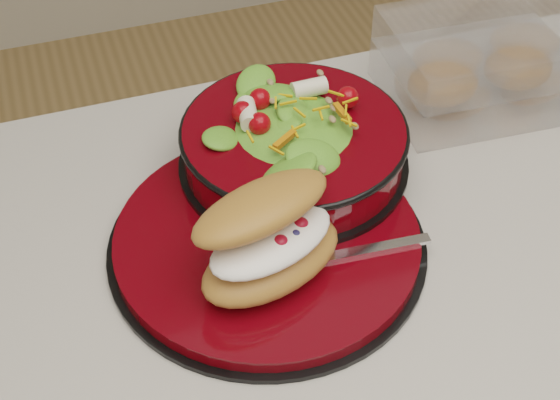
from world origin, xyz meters
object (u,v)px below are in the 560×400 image
object	(u,v)px
dinner_plate	(268,241)
pastry_box	(483,64)
salad_bowl	(294,138)
croissant	(269,238)
fork	(349,254)

from	to	relation	value
dinner_plate	pastry_box	world-z (taller)	pastry_box
salad_bowl	dinner_plate	bearing A→B (deg)	-123.10
croissant	pastry_box	size ratio (longest dim) A/B	0.70
salad_bowl	fork	size ratio (longest dim) A/B	1.60
salad_bowl	fork	world-z (taller)	salad_bowl
fork	pastry_box	world-z (taller)	pastry_box
dinner_plate	salad_bowl	size ratio (longest dim) A/B	1.29
salad_bowl	croissant	distance (m)	0.15
dinner_plate	croissant	world-z (taller)	croissant
pastry_box	fork	bearing A→B (deg)	-137.74
dinner_plate	croissant	bearing A→B (deg)	-106.31
fork	croissant	bearing A→B (deg)	88.61
salad_bowl	fork	xyz separation A→B (m)	(0.01, -0.14, -0.03)
dinner_plate	fork	world-z (taller)	fork
salad_bowl	croissant	bearing A→B (deg)	-118.08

